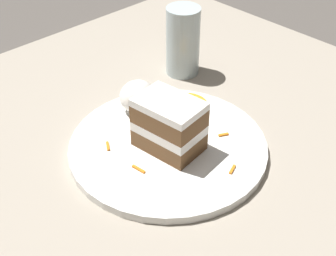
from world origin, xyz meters
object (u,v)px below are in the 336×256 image
(drinking_glass, at_px, (183,46))
(orange_garnish, at_px, (186,106))
(plate, at_px, (168,146))
(cream_dollop, at_px, (137,96))
(cake_slice, at_px, (169,125))

(drinking_glass, bearing_deg, orange_garnish, -132.62)
(plate, bearing_deg, cream_dollop, 75.72)
(cream_dollop, height_order, drinking_glass, drinking_glass)
(plate, height_order, drinking_glass, drinking_glass)
(plate, xyz_separation_m, drinking_glass, (0.18, 0.15, 0.05))
(cake_slice, distance_m, drinking_glass, 0.24)
(plate, height_order, orange_garnish, orange_garnish)
(plate, distance_m, drinking_glass, 0.24)
(drinking_glass, bearing_deg, cake_slice, -140.00)
(drinking_glass, bearing_deg, plate, -140.57)
(orange_garnish, xyz_separation_m, drinking_glass, (0.09, 0.10, 0.04))
(plate, relative_size, orange_garnish, 4.00)
(orange_garnish, bearing_deg, cream_dollop, 139.26)
(plate, height_order, cream_dollop, cream_dollop)
(plate, bearing_deg, orange_garnish, 28.06)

